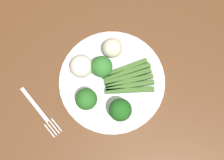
# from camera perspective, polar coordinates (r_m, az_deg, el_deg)

# --- Properties ---
(ground_plane) EXTENTS (6.00, 6.00, 0.02)m
(ground_plane) POSITION_cam_1_polar(r_m,az_deg,el_deg) (1.48, 2.04, -7.14)
(ground_plane) COLOR tan
(dining_table) EXTENTS (1.20, 0.93, 0.75)m
(dining_table) POSITION_cam_1_polar(r_m,az_deg,el_deg) (0.84, 3.57, -1.61)
(dining_table) COLOR brown
(dining_table) RESTS_ON ground_plane
(plate) EXTENTS (0.29, 0.29, 0.01)m
(plate) POSITION_cam_1_polar(r_m,az_deg,el_deg) (0.72, 0.00, -0.24)
(plate) COLOR white
(plate) RESTS_ON dining_table
(asparagus_bundle) EXTENTS (0.15, 0.12, 0.01)m
(asparagus_bundle) POSITION_cam_1_polar(r_m,az_deg,el_deg) (0.71, 3.50, 0.18)
(asparagus_bundle) COLOR #3D6626
(asparagus_bundle) RESTS_ON plate
(broccoli_near_center) EXTENTS (0.06, 0.06, 0.07)m
(broccoli_near_center) POSITION_cam_1_polar(r_m,az_deg,el_deg) (0.67, -5.62, -4.19)
(broccoli_near_center) COLOR #568E33
(broccoli_near_center) RESTS_ON plate
(broccoli_outer_edge) EXTENTS (0.06, 0.06, 0.07)m
(broccoli_outer_edge) POSITION_cam_1_polar(r_m,az_deg,el_deg) (0.68, -2.24, 2.90)
(broccoli_outer_edge) COLOR #609E3D
(broccoli_outer_edge) RESTS_ON plate
(broccoli_left) EXTENTS (0.06, 0.06, 0.07)m
(broccoli_left) POSITION_cam_1_polar(r_m,az_deg,el_deg) (0.66, 1.82, -6.55)
(broccoli_left) COLOR #4C7F2B
(broccoli_left) RESTS_ON plate
(cauliflower_back) EXTENTS (0.06, 0.06, 0.06)m
(cauliflower_back) POSITION_cam_1_polar(r_m,az_deg,el_deg) (0.70, -6.74, 3.01)
(cauliflower_back) COLOR white
(cauliflower_back) RESTS_ON plate
(cauliflower_right) EXTENTS (0.05, 0.05, 0.05)m
(cauliflower_right) POSITION_cam_1_polar(r_m,az_deg,el_deg) (0.71, 0.06, 7.01)
(cauliflower_right) COLOR beige
(cauliflower_right) RESTS_ON plate
(fork) EXTENTS (0.03, 0.17, 0.00)m
(fork) POSITION_cam_1_polar(r_m,az_deg,el_deg) (0.74, -15.36, -6.66)
(fork) COLOR silver
(fork) RESTS_ON dining_table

